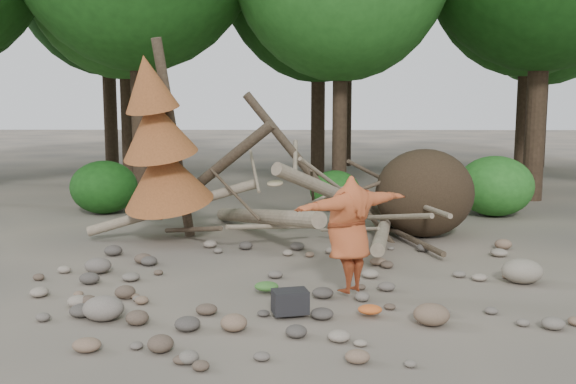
{
  "coord_description": "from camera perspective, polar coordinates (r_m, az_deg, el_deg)",
  "views": [
    {
      "loc": [
        -0.22,
        -9.94,
        3.01
      ],
      "look_at": [
        -0.41,
        1.5,
        1.4
      ],
      "focal_mm": 40.0,
      "sensor_mm": 36.0,
      "label": 1
    }
  ],
  "objects": [
    {
      "name": "boulder_front_right",
      "position": [
        9.08,
        12.64,
        -10.57
      ],
      "size": [
        0.49,
        0.45,
        0.3
      ],
      "primitive_type": "ellipsoid",
      "color": "brown",
      "rests_on": "ground"
    },
    {
      "name": "boulder_front_left",
      "position": [
        9.4,
        -16.09,
        -9.9
      ],
      "size": [
        0.57,
        0.51,
        0.34
      ],
      "primitive_type": "ellipsoid",
      "color": "slate",
      "rests_on": "ground"
    },
    {
      "name": "ground",
      "position": [
        10.39,
        2.15,
        -8.84
      ],
      "size": [
        120.0,
        120.0,
        0.0
      ],
      "primitive_type": "plane",
      "color": "#514C44",
      "rests_on": "ground"
    },
    {
      "name": "bush_left",
      "position": [
        18.08,
        -16.04,
        0.42
      ],
      "size": [
        1.8,
        1.8,
        1.44
      ],
      "primitive_type": "ellipsoid",
      "color": "#174C14",
      "rests_on": "ground"
    },
    {
      "name": "cloth_green",
      "position": [
        10.26,
        -1.93,
        -8.64
      ],
      "size": [
        0.38,
        0.32,
        0.14
      ],
      "primitive_type": "ellipsoid",
      "color": "#376829",
      "rests_on": "ground"
    },
    {
      "name": "dead_conifer",
      "position": [
        13.66,
        -11.32,
        4.08
      ],
      "size": [
        2.06,
        2.16,
        4.35
      ],
      "color": "#4C3F30",
      "rests_on": "ground"
    },
    {
      "name": "bush_mid",
      "position": [
        17.94,
        4.2,
        0.14
      ],
      "size": [
        1.4,
        1.4,
        1.12
      ],
      "primitive_type": "ellipsoid",
      "color": "#20601B",
      "rests_on": "ground"
    },
    {
      "name": "boulder_mid_left",
      "position": [
        11.9,
        -16.53,
        -6.29
      ],
      "size": [
        0.47,
        0.42,
        0.28
      ],
      "primitive_type": "ellipsoid",
      "color": "#625A53",
      "rests_on": "ground"
    },
    {
      "name": "cloth_orange",
      "position": [
        9.27,
        7.29,
        -10.61
      ],
      "size": [
        0.34,
        0.28,
        0.12
      ],
      "primitive_type": "ellipsoid",
      "color": "#BD5320",
      "rests_on": "ground"
    },
    {
      "name": "bush_right",
      "position": [
        17.87,
        17.93,
        0.51
      ],
      "size": [
        2.0,
        2.0,
        1.6
      ],
      "primitive_type": "ellipsoid",
      "color": "#297223",
      "rests_on": "ground"
    },
    {
      "name": "boulder_mid_right",
      "position": [
        11.5,
        20.1,
        -6.62
      ],
      "size": [
        0.68,
        0.61,
        0.41
      ],
      "primitive_type": "ellipsoid",
      "color": "gray",
      "rests_on": "ground"
    },
    {
      "name": "backpack",
      "position": [
        9.18,
        0.19,
        -10.06
      ],
      "size": [
        0.56,
        0.44,
        0.33
      ],
      "primitive_type": "cube",
      "rotation": [
        0.0,
        0.0,
        0.25
      ],
      "color": "black",
      "rests_on": "ground"
    },
    {
      "name": "deadfall_pile",
      "position": [
        14.5,
        9.82,
        -0.27
      ],
      "size": [
        8.55,
        5.24,
        3.3
      ],
      "color": "#332619",
      "rests_on": "ground"
    },
    {
      "name": "frisbee_thrower",
      "position": [
        9.95,
        5.44,
        -3.73
      ],
      "size": [
        2.38,
        1.87,
        1.82
      ],
      "color": "#AC4C26",
      "rests_on": "ground"
    }
  ]
}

